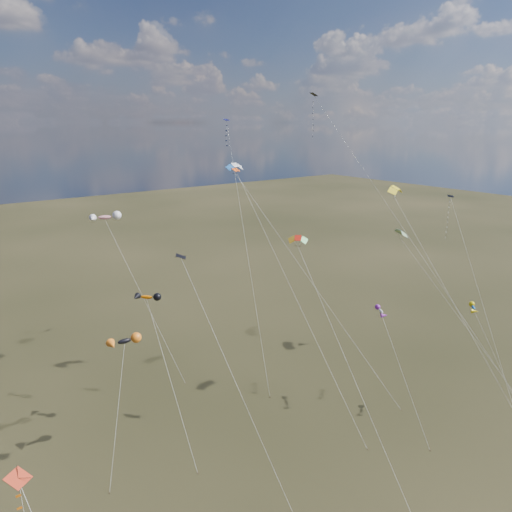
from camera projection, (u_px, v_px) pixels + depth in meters
ground at (365, 483)px, 44.75m from camera, size 400.00×400.00×0.00m
diamond_black_high at (329, 137)px, 58.60m from camera, size 12.32×27.58×37.67m
diamond_navy_tall at (230, 153)px, 68.82m from camera, size 7.99×21.16×34.55m
diamond_black_mid at (208, 318)px, 42.37m from camera, size 4.12×13.77×22.08m
diamond_navy_right at (450, 225)px, 67.26m from camera, size 8.49×16.91×23.84m
diamond_orange_center at (273, 248)px, 56.05m from camera, size 1.26×24.18×28.33m
parafoil_yellow at (396, 189)px, 54.77m from camera, size 3.39×20.81×27.14m
parafoil_blue_white at (236, 167)px, 59.68m from camera, size 10.53×22.76×29.26m
parafoil_striped at (402, 232)px, 67.73m from camera, size 6.69×16.04×19.22m
parafoil_tricolor at (299, 240)px, 49.47m from camera, size 2.89×19.47×22.48m
novelty_black_orange at (124, 341)px, 47.37m from camera, size 6.28×6.68×12.75m
novelty_orange_black at (147, 298)px, 51.51m from camera, size 2.71×13.55×15.54m
novelty_white_purple at (381, 312)px, 54.51m from camera, size 3.42×11.00×12.69m
novelty_redwhite_stripe at (105, 218)px, 63.30m from camera, size 6.51×14.65×22.10m
novelty_blue_yellow at (474, 308)px, 52.63m from camera, size 4.33×7.48×13.84m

